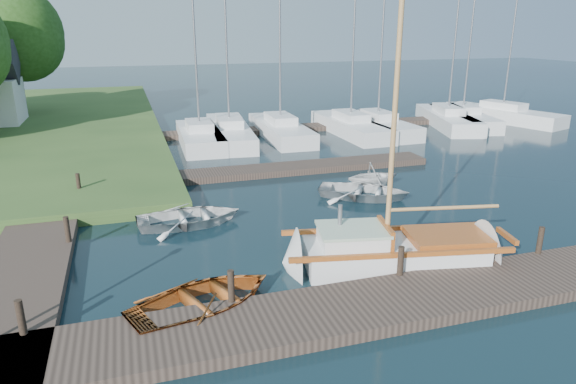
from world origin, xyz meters
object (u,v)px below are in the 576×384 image
object	(u,v)px
tender_c	(364,189)
marina_boat_0	(200,135)
sailboat	(398,253)
marina_boat_6	(462,117)
mooring_post_0	(21,317)
mooring_post_1	(231,286)
marina_boat_4	(378,124)
marina_boat_5	(448,118)
mooring_post_2	(401,261)
marina_boat_1	(229,131)
dinghy	(205,296)
mooring_post_3	(540,240)
tree_7	(13,31)
mooring_post_4	(67,229)
marina_boat_3	(350,125)
marina_boat_2	(280,128)
tender_a	(189,214)
tender_d	(373,174)
marina_boat_7	(503,113)
mooring_post_5	(79,183)

from	to	relation	value
tender_c	marina_boat_0	distance (m)	12.53
sailboat	tender_c	bearing A→B (deg)	84.95
marina_boat_0	marina_boat_6	xyz separation A→B (m)	(18.40, 1.00, -0.03)
mooring_post_0	mooring_post_1	xyz separation A→B (m)	(4.50, 0.00, 0.00)
marina_boat_4	marina_boat_5	bearing A→B (deg)	-85.56
sailboat	marina_boat_0	distance (m)	17.66
sailboat	mooring_post_2	bearing A→B (deg)	-106.04
marina_boat_5	sailboat	bearing A→B (deg)	159.43
marina_boat_1	dinghy	bearing A→B (deg)	172.47
marina_boat_1	marina_boat_5	distance (m)	15.20
mooring_post_1	marina_boat_6	distance (m)	28.18
mooring_post_1	sailboat	world-z (taller)	sailboat
marina_boat_5	mooring_post_0	bearing A→B (deg)	146.32
mooring_post_3	tree_7	xyz separation A→B (m)	(-18.00, 31.05, 5.50)
mooring_post_4	sailboat	size ratio (longest dim) A/B	0.08
marina_boat_3	tender_c	bearing A→B (deg)	157.47
mooring_post_1	tree_7	size ratio (longest dim) A/B	0.09
marina_boat_5	mooring_post_4	bearing A→B (deg)	138.83
marina_boat_1	marina_boat_5	bearing A→B (deg)	-84.55
marina_boat_1	marina_boat_5	world-z (taller)	marina_boat_1
mooring_post_3	mooring_post_2	bearing A→B (deg)	180.00
tender_c	mooring_post_2	bearing A→B (deg)	-165.39
mooring_post_3	marina_boat_1	bearing A→B (deg)	104.75
marina_boat_2	marina_boat_4	bearing A→B (deg)	-93.60
marina_boat_0	marina_boat_5	xyz separation A→B (m)	(17.13, 0.88, -0.02)
mooring_post_1	mooring_post_4	size ratio (longest dim) A/B	1.00
mooring_post_2	tree_7	world-z (taller)	tree_7
marina_boat_3	marina_boat_0	bearing A→B (deg)	91.75
tender_a	mooring_post_0	bearing A→B (deg)	142.83
sailboat	tree_7	distance (m)	33.60
dinghy	tender_a	distance (m)	5.81
tender_a	marina_boat_5	xyz separation A→B (m)	(19.32, 13.27, 0.19)
tender_c	marina_boat_4	size ratio (longest dim) A/B	0.31
marina_boat_2	tender_d	bearing A→B (deg)	-174.98
tender_a	marina_boat_2	distance (m)	15.02
mooring_post_4	tender_c	distance (m)	10.96
marina_boat_0	marina_boat_7	xyz separation A→B (m)	(21.95, 1.25, -0.01)
marina_boat_0	tree_7	distance (m)	17.59
marina_boat_6	marina_boat_3	bearing A→B (deg)	106.63
tender_d	marina_boat_3	bearing A→B (deg)	-19.85
mooring_post_3	tender_d	world-z (taller)	tender_d
mooring_post_4	marina_boat_1	bearing A→B (deg)	61.33
marina_boat_6	dinghy	bearing A→B (deg)	145.22
marina_boat_1	tree_7	xyz separation A→B (m)	(-12.88, 11.63, 5.64)
dinghy	marina_boat_5	xyz separation A→B (m)	(19.69, 19.07, 0.18)
tender_a	marina_boat_3	distance (m)	17.41
mooring_post_1	mooring_post_4	distance (m)	6.40
marina_boat_1	marina_boat_5	xyz separation A→B (m)	(15.20, -0.06, 0.00)
mooring_post_4	marina_boat_5	bearing A→B (deg)	31.89
mooring_post_1	mooring_post_5	size ratio (longest dim) A/B	1.00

